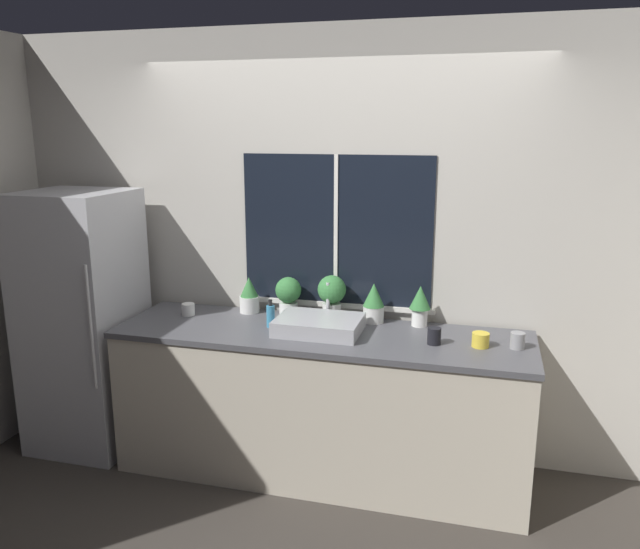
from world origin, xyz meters
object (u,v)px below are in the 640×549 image
(sink, at_px, (319,325))
(mug_yellow, at_px, (481,340))
(potted_plant_center, at_px, (332,294))
(mug_grey, at_px, (517,341))
(mug_black, at_px, (434,336))
(potted_plant_far_left, at_px, (249,295))
(potted_plant_left, at_px, (288,294))
(soap_bottle, at_px, (271,316))
(mug_white, at_px, (188,309))
(potted_plant_right, at_px, (374,303))
(refrigerator, at_px, (83,321))
(potted_plant_far_right, at_px, (420,303))

(sink, xyz_separation_m, mug_yellow, (0.93, -0.01, -0.01))
(mug_yellow, bearing_deg, potted_plant_center, 162.65)
(mug_grey, bearing_deg, mug_black, -173.93)
(sink, distance_m, potted_plant_far_left, 0.62)
(potted_plant_far_left, bearing_deg, potted_plant_left, 0.00)
(soap_bottle, distance_m, mug_grey, 1.43)
(potted_plant_left, height_order, mug_white, potted_plant_left)
(potted_plant_center, distance_m, mug_grey, 1.15)
(potted_plant_center, xyz_separation_m, mug_white, (-0.91, -0.17, -0.13))
(sink, relative_size, potted_plant_right, 1.99)
(potted_plant_far_left, bearing_deg, soap_bottle, -47.27)
(potted_plant_center, xyz_separation_m, mug_yellow, (0.92, -0.29, -0.12))
(potted_plant_center, bearing_deg, potted_plant_right, 0.00)
(potted_plant_far_left, relative_size, mug_black, 2.46)
(soap_bottle, relative_size, mug_white, 2.06)
(potted_plant_left, distance_m, mug_black, 1.01)
(potted_plant_right, bearing_deg, potted_plant_left, 180.00)
(refrigerator, xyz_separation_m, potted_plant_far_right, (2.16, 0.30, 0.20))
(sink, xyz_separation_m, potted_plant_far_right, (0.56, 0.28, 0.10))
(potted_plant_right, relative_size, mug_yellow, 2.62)
(potted_plant_left, xyz_separation_m, potted_plant_right, (0.55, 0.00, -0.02))
(refrigerator, relative_size, potted_plant_left, 6.78)
(potted_plant_right, distance_m, mug_yellow, 0.72)
(soap_bottle, relative_size, mug_black, 1.79)
(potted_plant_left, bearing_deg, potted_plant_far_right, 0.00)
(mug_white, relative_size, mug_grey, 0.91)
(refrigerator, xyz_separation_m, mug_grey, (2.72, 0.04, 0.10))
(potted_plant_far_right, distance_m, mug_black, 0.35)
(potted_plant_left, bearing_deg, soap_bottle, -96.86)
(potted_plant_left, relative_size, soap_bottle, 1.46)
(potted_plant_left, bearing_deg, mug_white, -164.96)
(refrigerator, distance_m, mug_grey, 2.72)
(mug_grey, bearing_deg, potted_plant_far_left, 171.03)
(mug_grey, bearing_deg, mug_white, 177.30)
(refrigerator, distance_m, potted_plant_far_right, 2.19)
(potted_plant_left, bearing_deg, potted_plant_center, -0.00)
(potted_plant_left, bearing_deg, potted_plant_far_left, -180.00)
(soap_bottle, bearing_deg, potted_plant_far_right, 16.44)
(sink, height_order, potted_plant_right, sink)
(sink, distance_m, mug_grey, 1.12)
(potted_plant_far_left, distance_m, potted_plant_center, 0.56)
(potted_plant_far_right, distance_m, mug_white, 1.48)
(sink, bearing_deg, mug_yellow, -0.75)
(refrigerator, distance_m, mug_black, 2.28)
(potted_plant_left, relative_size, potted_plant_center, 0.90)
(refrigerator, bearing_deg, mug_yellow, 0.29)
(potted_plant_right, height_order, soap_bottle, potted_plant_right)
(potted_plant_right, bearing_deg, potted_plant_far_right, 0.00)
(mug_yellow, bearing_deg, sink, 179.25)
(mug_black, xyz_separation_m, mug_grey, (0.45, 0.05, -0.00))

